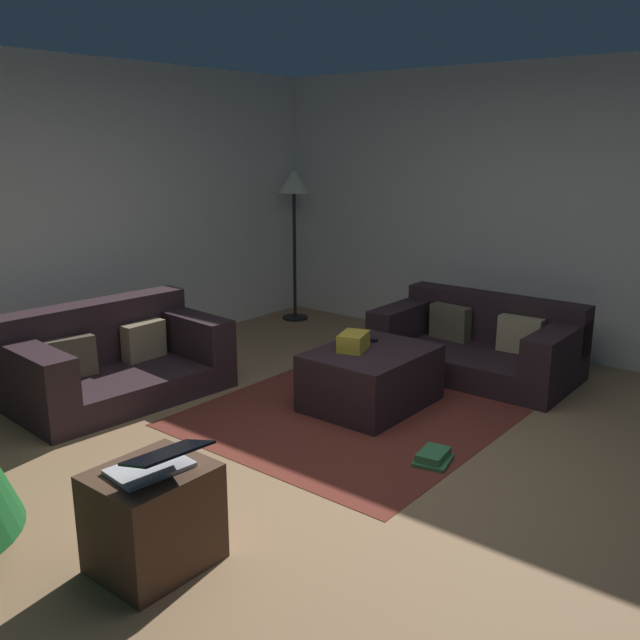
% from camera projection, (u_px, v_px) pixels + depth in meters
% --- Properties ---
extents(ground_plane, '(6.40, 6.40, 0.00)m').
position_uv_depth(ground_plane, '(350.00, 478.00, 4.03)').
color(ground_plane, '#93704C').
extents(rear_partition, '(6.40, 0.12, 2.60)m').
position_uv_depth(rear_partition, '(44.00, 219.00, 5.61)').
color(rear_partition, silver).
rests_on(rear_partition, ground_plane).
extents(corner_partition, '(0.12, 6.40, 2.60)m').
position_uv_depth(corner_partition, '(563.00, 213.00, 6.06)').
color(corner_partition, silver).
rests_on(corner_partition, ground_plane).
extents(couch_left, '(1.63, 1.04, 0.70)m').
position_uv_depth(couch_left, '(112.00, 361.00, 5.29)').
color(couch_left, '#2D1E23').
rests_on(couch_left, ground_plane).
extents(couch_right, '(0.95, 1.62, 0.63)m').
position_uv_depth(couch_right, '(480.00, 343.00, 5.82)').
color(couch_right, '#2D1E23').
rests_on(couch_right, ground_plane).
extents(ottoman, '(0.93, 0.71, 0.43)m').
position_uv_depth(ottoman, '(371.00, 378.00, 5.09)').
color(ottoman, '#2D1E23').
rests_on(ottoman, ground_plane).
extents(gift_box, '(0.30, 0.25, 0.13)m').
position_uv_depth(gift_box, '(353.00, 342.00, 5.02)').
color(gift_box, gold).
rests_on(gift_box, ottoman).
extents(tv_remote, '(0.07, 0.16, 0.02)m').
position_uv_depth(tv_remote, '(368.00, 339.00, 5.28)').
color(tv_remote, black).
rests_on(tv_remote, ottoman).
extents(side_table, '(0.52, 0.44, 0.48)m').
position_uv_depth(side_table, '(153.00, 518.00, 3.14)').
color(side_table, '#4C3323').
rests_on(side_table, ground_plane).
extents(laptop, '(0.39, 0.43, 0.18)m').
position_uv_depth(laptop, '(156.00, 463.00, 3.03)').
color(laptop, silver).
rests_on(laptop, side_table).
extents(book_stack, '(0.28, 0.25, 0.08)m').
position_uv_depth(book_stack, '(433.00, 457.00, 4.21)').
color(book_stack, '#387A47').
rests_on(book_stack, ground_plane).
extents(corner_lamp, '(0.36, 0.36, 1.63)m').
position_uv_depth(corner_lamp, '(294.00, 193.00, 7.29)').
color(corner_lamp, black).
rests_on(corner_lamp, ground_plane).
extents(area_rug, '(2.60, 2.00, 0.01)m').
position_uv_depth(area_rug, '(370.00, 405.00, 5.14)').
color(area_rug, maroon).
rests_on(area_rug, ground_plane).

